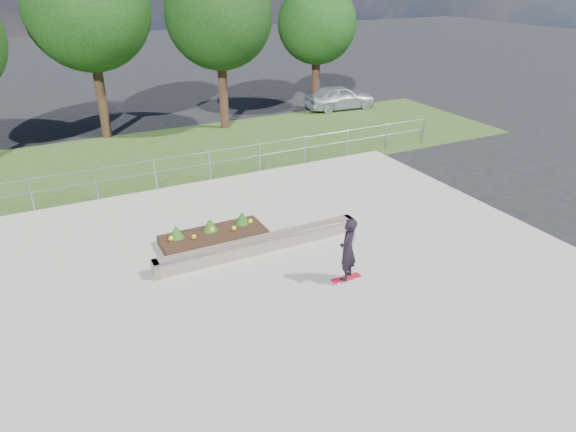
% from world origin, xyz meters
% --- Properties ---
extents(ground, '(120.00, 120.00, 0.00)m').
position_xyz_m(ground, '(0.00, 0.00, 0.00)').
color(ground, black).
rests_on(ground, ground).
extents(grass_verge, '(30.00, 8.00, 0.02)m').
position_xyz_m(grass_verge, '(0.00, 11.00, 0.01)').
color(grass_verge, '#324E1F').
rests_on(grass_verge, ground).
extents(concrete_slab, '(15.00, 15.00, 0.06)m').
position_xyz_m(concrete_slab, '(0.00, 0.00, 0.03)').
color(concrete_slab, '#A6A094').
rests_on(concrete_slab, ground).
extents(fence, '(20.06, 0.06, 1.20)m').
position_xyz_m(fence, '(0.00, 7.50, 0.77)').
color(fence, '#919499').
rests_on(fence, ground).
extents(tree_mid_left, '(5.25, 5.25, 8.25)m').
position_xyz_m(tree_mid_left, '(-2.50, 15.00, 5.61)').
color(tree_mid_left, black).
rests_on(tree_mid_left, ground).
extents(tree_mid_right, '(4.90, 4.90, 7.70)m').
position_xyz_m(tree_mid_right, '(3.00, 14.00, 5.23)').
color(tree_mid_right, '#311D13').
rests_on(tree_mid_right, ground).
extents(tree_far_right, '(4.20, 4.20, 6.60)m').
position_xyz_m(tree_far_right, '(9.00, 15.50, 4.48)').
color(tree_far_right, black).
rests_on(tree_far_right, ground).
extents(grind_ledge, '(6.00, 0.44, 0.43)m').
position_xyz_m(grind_ledge, '(-0.51, 1.78, 0.26)').
color(grind_ledge, '#66584B').
rests_on(grind_ledge, concrete_slab).
extents(planter_bed, '(3.00, 1.20, 0.61)m').
position_xyz_m(planter_bed, '(-1.49, 2.95, 0.24)').
color(planter_bed, black).
rests_on(planter_bed, concrete_slab).
extents(skateboarder, '(0.80, 0.67, 1.72)m').
position_xyz_m(skateboarder, '(0.79, -0.57, 0.95)').
color(skateboarder, white).
rests_on(skateboarder, concrete_slab).
extents(parked_car, '(4.04, 1.88, 1.34)m').
position_xyz_m(parked_car, '(10.06, 14.59, 0.67)').
color(parked_car, silver).
rests_on(parked_car, ground).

